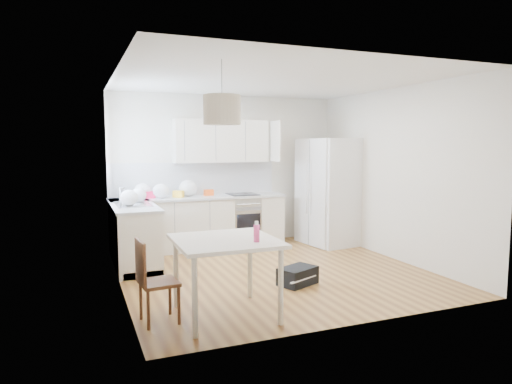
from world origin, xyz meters
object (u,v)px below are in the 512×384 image
Objects in this scene: dining_table at (225,248)px; dining_chair at (159,281)px; refrigerator at (330,192)px; gym_bag at (298,276)px.

dining_chair is at bearing 174.11° from dining_table.
refrigerator is at bearing 30.37° from dining_chair.
gym_bag is (-1.65, -1.98, -0.85)m from refrigerator.
dining_chair reaches higher than dining_table.
gym_bag is at bearing 11.96° from dining_chair.
dining_table is at bearing -144.11° from refrigerator.
dining_table is (-2.86, -2.66, -0.23)m from refrigerator.
refrigerator reaches higher than dining_table.
refrigerator is 3.90× the size of gym_bag.
refrigerator is at bearing 26.57° from gym_bag.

